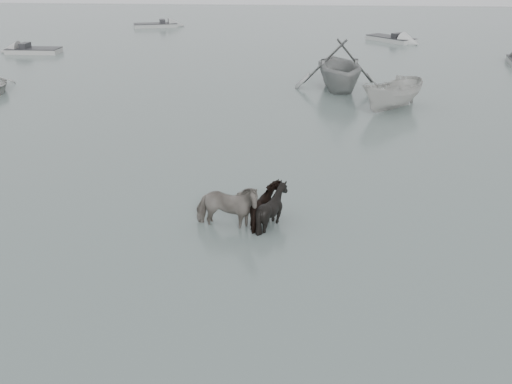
# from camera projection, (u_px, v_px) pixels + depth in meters

# --- Properties ---
(ground) EXTENTS (140.00, 140.00, 0.00)m
(ground) POSITION_uv_depth(u_px,v_px,m) (272.00, 245.00, 14.90)
(ground) COLOR #53625C
(ground) RESTS_ON ground
(pony_pinto) EXTENTS (1.98, 1.11, 1.59)m
(pony_pinto) POSITION_uv_depth(u_px,v_px,m) (226.00, 202.00, 15.49)
(pony_pinto) COLOR black
(pony_pinto) RESTS_ON ground
(pony_dark) EXTENTS (1.39, 1.55, 1.36)m
(pony_dark) POSITION_uv_depth(u_px,v_px,m) (269.00, 201.00, 15.84)
(pony_dark) COLOR black
(pony_dark) RESTS_ON ground
(pony_black) EXTENTS (1.63, 1.55, 1.43)m
(pony_black) POSITION_uv_depth(u_px,v_px,m) (272.00, 201.00, 15.73)
(pony_black) COLOR black
(pony_black) RESTS_ON ground
(rowboat_trail) EXTENTS (5.49, 6.15, 2.93)m
(rowboat_trail) POSITION_uv_depth(u_px,v_px,m) (340.00, 63.00, 30.81)
(rowboat_trail) COLOR gray
(rowboat_trail) RESTS_ON ground
(boat_small) EXTENTS (3.99, 4.12, 1.61)m
(boat_small) POSITION_uv_depth(u_px,v_px,m) (393.00, 93.00, 27.16)
(boat_small) COLOR #B0B0AB
(boat_small) RESTS_ON ground
(skiff_outer) EXTENTS (5.31, 1.72, 0.75)m
(skiff_outer) POSITION_uv_depth(u_px,v_px,m) (34.00, 48.00, 42.20)
(skiff_outer) COLOR #A3A29E
(skiff_outer) RESTS_ON ground
(skiff_mid) EXTENTS (5.05, 5.52, 0.75)m
(skiff_mid) POSITION_uv_depth(u_px,v_px,m) (391.00, 37.00, 47.70)
(skiff_mid) COLOR #AAACA9
(skiff_mid) RESTS_ON ground
(skiff_far) EXTENTS (6.03, 3.37, 0.75)m
(skiff_far) POSITION_uv_depth(u_px,v_px,m) (155.00, 23.00, 56.33)
(skiff_far) COLOR #949694
(skiff_far) RESTS_ON ground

